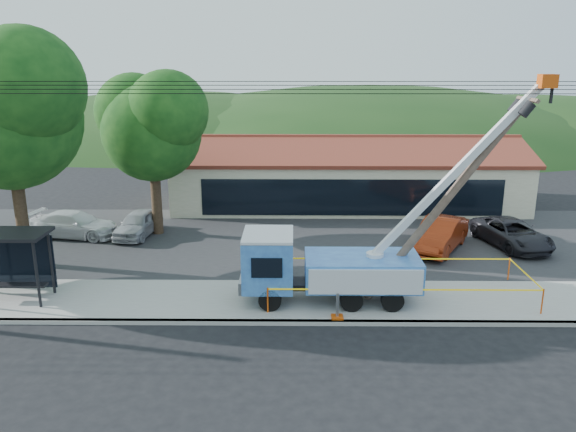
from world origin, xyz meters
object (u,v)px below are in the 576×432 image
Objects in this scene: car_silver at (139,237)px; car_white at (76,238)px; leaning_pole at (459,184)px; bus_shelter at (13,249)px; utility_truck at (327,264)px; car_dark at (510,248)px; car_red at (438,251)px.

car_white is at bearing -167.87° from car_silver.
car_silver is at bearing 150.40° from leaning_pole.
bus_shelter is at bearing -98.87° from car_silver.
utility_truck reaches higher than leaning_pole.
car_silver is 3.38m from car_white.
leaning_pole is 9.68m from car_dark.
leaning_pole reaches higher than car_white.
bus_shelter is (-12.30, 0.05, 0.56)m from utility_truck.
utility_truck is at bearing -0.52° from bus_shelter.
bus_shelter reaches higher than car_silver.
car_white is at bearing -155.44° from car_red.
leaning_pole reaches higher than bus_shelter.
car_white is at bearing 163.00° from car_dark.
car_red is at bearing 18.63° from bus_shelter.
leaning_pole is 1.82× the size of car_white.
car_red is 3.90m from car_dark.
car_dark is at bearing 3.18° from car_silver.
car_red is at bearing 46.33° from utility_truck.
bus_shelter is (-17.25, -0.13, -2.61)m from leaning_pole.
car_white reaches higher than car_silver.
car_white is 23.07m from car_dark.
leaning_pole is 7.91m from car_red.
utility_truck reaches higher than bus_shelter.
car_silver is 19.73m from car_dark.
utility_truck is at bearing -103.36° from car_red.
car_red is at bearing 175.19° from car_dark.
leaning_pole is 2.99× the size of bus_shelter.
utility_truck is 1.31× the size of leaning_pole.
leaning_pole is 20.40m from car_white.
utility_truck reaches higher than car_red.
car_silver is at bearing 161.70° from car_dark.
car_white is (-19.19, 1.93, 0.00)m from car_red.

